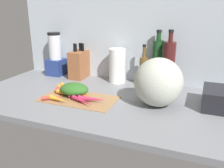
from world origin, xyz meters
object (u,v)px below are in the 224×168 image
(carrot_7, at_px, (80,90))
(carrot_9, at_px, (82,91))
(carrot_6, at_px, (65,90))
(bottle_0, at_px, (143,70))
(carrot_4, at_px, (65,88))
(knife_block, at_px, (79,64))
(cutting_board, at_px, (79,98))
(carrot_1, at_px, (86,96))
(blender_appliance, at_px, (55,57))
(bottle_1, at_px, (157,62))
(carrot_5, at_px, (82,101))
(carrot_11, at_px, (53,97))
(carrot_10, at_px, (71,89))
(paper_towel_roll, at_px, (117,66))
(carrot_8, at_px, (59,99))
(winter_squash, at_px, (158,82))
(carrot_2, at_px, (92,99))
(bottle_2, at_px, (169,65))
(carrot_0, at_px, (78,94))
(carrot_3, at_px, (68,94))

(carrot_7, xyz_separation_m, carrot_9, (0.03, -0.02, 0.00))
(carrot_6, bearing_deg, bottle_0, 38.41)
(carrot_4, xyz_separation_m, carrot_9, (0.12, -0.00, -0.00))
(knife_block, bearing_deg, cutting_board, -62.32)
(carrot_1, height_order, blender_appliance, blender_appliance)
(carrot_7, relative_size, bottle_1, 0.41)
(carrot_5, relative_size, bottle_0, 0.60)
(carrot_5, distance_m, knife_block, 0.51)
(bottle_1, bearing_deg, carrot_11, -135.07)
(cutting_board, xyz_separation_m, carrot_10, (-0.09, 0.07, 0.02))
(carrot_1, relative_size, paper_towel_roll, 0.63)
(carrot_5, xyz_separation_m, carrot_8, (-0.13, -0.03, 0.00))
(carrot_7, height_order, bottle_0, bottle_0)
(winter_squash, relative_size, paper_towel_roll, 1.10)
(winter_squash, bearing_deg, carrot_6, -178.04)
(carrot_1, relative_size, carrot_2, 0.93)
(knife_block, bearing_deg, carrot_2, -53.58)
(carrot_6, height_order, carrot_9, carrot_9)
(carrot_5, relative_size, winter_squash, 0.63)
(carrot_8, bearing_deg, carrot_2, 19.94)
(carrot_2, height_order, carrot_8, carrot_2)
(cutting_board, xyz_separation_m, carrot_11, (-0.12, -0.07, 0.01))
(carrot_1, height_order, carrot_6, carrot_1)
(bottle_2, bearing_deg, carrot_0, -143.25)
(carrot_1, distance_m, bottle_2, 0.55)
(carrot_2, distance_m, bottle_0, 0.45)
(carrot_3, height_order, knife_block, knife_block)
(carrot_8, height_order, blender_appliance, blender_appliance)
(winter_squash, bearing_deg, carrot_8, -161.76)
(carrot_11, height_order, knife_block, knife_block)
(carrot_0, xyz_separation_m, carrot_5, (0.07, -0.08, 0.00))
(carrot_1, height_order, carrot_5, same)
(carrot_3, bearing_deg, carrot_6, 136.21)
(carrot_9, distance_m, winter_squash, 0.45)
(knife_block, height_order, bottle_1, bottle_1)
(blender_appliance, bearing_deg, carrot_3, -48.66)
(cutting_board, relative_size, winter_squash, 1.67)
(carrot_0, relative_size, bottle_1, 0.30)
(carrot_3, xyz_separation_m, winter_squash, (0.50, 0.07, 0.11))
(blender_appliance, bearing_deg, paper_towel_roll, -0.31)
(carrot_4, height_order, carrot_6, carrot_4)
(carrot_1, distance_m, knife_block, 0.45)
(carrot_10, bearing_deg, paper_towel_roll, 58.40)
(bottle_0, bearing_deg, carrot_9, -133.21)
(carrot_9, distance_m, blender_appliance, 0.51)
(paper_towel_roll, height_order, bottle_1, bottle_1)
(carrot_9, distance_m, paper_towel_roll, 0.34)
(bottle_0, bearing_deg, carrot_4, -143.19)
(cutting_board, distance_m, carrot_10, 0.12)
(paper_towel_roll, bearing_deg, carrot_11, -115.73)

